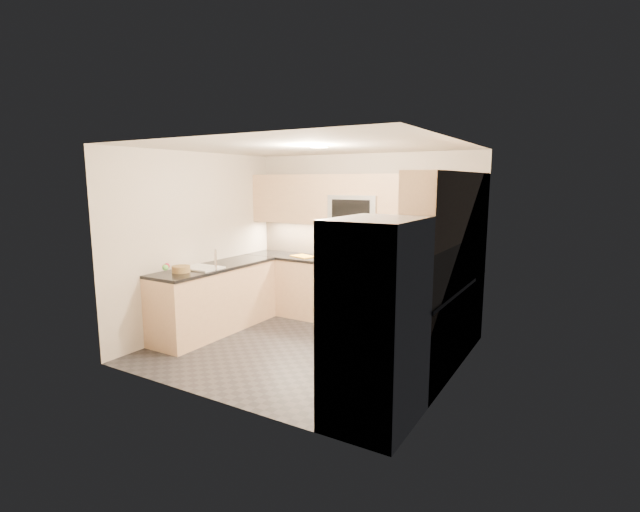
{
  "coord_description": "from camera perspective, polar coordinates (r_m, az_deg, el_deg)",
  "views": [
    {
      "loc": [
        3.0,
        -4.69,
        2.1
      ],
      "look_at": [
        0.0,
        0.35,
        1.15
      ],
      "focal_mm": 26.0,
      "sensor_mm": 36.0,
      "label": 1
    }
  ],
  "objects": [
    {
      "name": "sink_basin",
      "position": [
        6.44,
        -14.36,
        -2.01
      ],
      "size": [
        0.52,
        0.38,
        0.16
      ],
      "primitive_type": "cube",
      "color": "white",
      "rests_on": "base_cab_peninsula"
    },
    {
      "name": "upper_cab_back",
      "position": [
        6.82,
        4.66,
        6.86
      ],
      "size": [
        3.6,
        0.35,
        0.75
      ],
      "primitive_type": "cube",
      "color": "#D7AC82",
      "rests_on": "wall_back"
    },
    {
      "name": "microwave_door",
      "position": [
        6.62,
        3.76,
        5.72
      ],
      "size": [
        0.6,
        0.01,
        0.28
      ],
      "primitive_type": "cube",
      "color": "black",
      "rests_on": "microwave"
    },
    {
      "name": "cutting_board",
      "position": [
        7.2,
        -2.1,
        -0.03
      ],
      "size": [
        0.42,
        0.35,
        0.01
      ],
      "primitive_type": "cube",
      "rotation": [
        0.0,
        0.0,
        -0.32
      ],
      "color": "orange",
      "rests_on": "countertop_back_left"
    },
    {
      "name": "backsplash_back",
      "position": [
        7.02,
        5.2,
        1.77
      ],
      "size": [
        3.6,
        0.01,
        0.51
      ],
      "primitive_type": "cube",
      "color": "tan",
      "rests_on": "wall_back"
    },
    {
      "name": "base_cab_back_right",
      "position": [
        6.5,
        12.7,
        -5.73
      ],
      "size": [
        1.42,
        0.6,
        0.9
      ],
      "primitive_type": "cube",
      "color": "#D7AC82",
      "rests_on": "floor"
    },
    {
      "name": "microwave",
      "position": [
        6.8,
        4.55,
        5.81
      ],
      "size": [
        0.76,
        0.4,
        0.4
      ],
      "primitive_type": "cube",
      "color": "#AAAEB2",
      "rests_on": "upper_cab_back"
    },
    {
      "name": "fruit_pear",
      "position": [
        5.97,
        -18.49,
        -1.36
      ],
      "size": [
        0.07,
        0.07,
        0.07
      ],
      "primitive_type": "sphere",
      "color": "#60C454",
      "rests_on": "fruit_basket"
    },
    {
      "name": "fruit_basket",
      "position": [
        6.22,
        -16.73,
        -1.55
      ],
      "size": [
        0.29,
        0.29,
        0.08
      ],
      "primitive_type": "cylinder",
      "rotation": [
        0.0,
        0.0,
        0.28
      ],
      "color": "#9C7C49",
      "rests_on": "countertop_peninsula"
    },
    {
      "name": "wall_left",
      "position": [
        6.76,
        -14.79,
        1.68
      ],
      "size": [
        0.02,
        3.2,
        2.5
      ],
      "primitive_type": "cube",
      "color": "beige",
      "rests_on": "floor"
    },
    {
      "name": "oven_handle",
      "position": [
        6.51,
        2.59,
        -3.04
      ],
      "size": [
        0.6,
        0.02,
        0.02
      ],
      "primitive_type": "cylinder",
      "rotation": [
        0.0,
        1.57,
        0.0
      ],
      "color": "#B2B5BA",
      "rests_on": "gas_range"
    },
    {
      "name": "fruit_apple",
      "position": [
        6.08,
        -18.34,
        -1.18
      ],
      "size": [
        0.07,
        0.07,
        0.07
      ],
      "primitive_type": "sphere",
      "color": "red",
      "rests_on": "fruit_basket"
    },
    {
      "name": "utensil_bowl",
      "position": [
        6.16,
        15.35,
        -1.19
      ],
      "size": [
        0.36,
        0.36,
        0.17
      ],
      "primitive_type": "cylinder",
      "rotation": [
        0.0,
        0.0,
        0.24
      ],
      "color": "#55C662",
      "rests_on": "countertop_back_right"
    },
    {
      "name": "wall_back",
      "position": [
        7.02,
        5.23,
        2.22
      ],
      "size": [
        3.6,
        0.02,
        2.5
      ],
      "primitive_type": "cube",
      "color": "beige",
      "rests_on": "floor"
    },
    {
      "name": "gas_range",
      "position": [
        6.88,
        3.96,
        -4.66
      ],
      "size": [
        0.76,
        0.65,
        0.91
      ],
      "primitive_type": "cube",
      "color": "#A6A8AE",
      "rests_on": "floor"
    },
    {
      "name": "fridge_handle_right",
      "position": [
        4.34,
        3.37,
        -6.19
      ],
      "size": [
        0.02,
        0.02,
        1.2
      ],
      "primitive_type": "cylinder",
      "color": "#B2B5BA",
      "rests_on": "refrigerator"
    },
    {
      "name": "oven_door_glass",
      "position": [
        6.59,
        2.65,
        -5.3
      ],
      "size": [
        0.62,
        0.02,
        0.45
      ],
      "primitive_type": "cube",
      "color": "black",
      "rests_on": "gas_range"
    },
    {
      "name": "wall_right",
      "position": [
        4.92,
        16.17,
        -1.14
      ],
      "size": [
        0.02,
        3.2,
        2.5
      ],
      "primitive_type": "cube",
      "color": "beige",
      "rests_on": "floor"
    },
    {
      "name": "backsplash_right",
      "position": [
        5.36,
        17.31,
        -0.95
      ],
      "size": [
        0.01,
        2.3,
        0.51
      ],
      "primitive_type": "cube",
      "color": "tan",
      "rests_on": "wall_right"
    },
    {
      "name": "wall_front",
      "position": [
        4.39,
        -13.13,
        -2.23
      ],
      "size": [
        3.6,
        0.02,
        2.5
      ],
      "primitive_type": "cube",
      "color": "beige",
      "rests_on": "floor"
    },
    {
      "name": "countertop_right",
      "position": [
        5.2,
        13.22,
        -4.16
      ],
      "size": [
        0.63,
        1.7,
        0.04
      ],
      "primitive_type": "cube",
      "color": "black",
      "rests_on": "base_cab_right"
    },
    {
      "name": "fridge_handle_left",
      "position": [
        4.04,
        1.0,
        -7.37
      ],
      "size": [
        0.02,
        0.02,
        1.2
      ],
      "primitive_type": "cylinder",
      "color": "#B2B5BA",
      "rests_on": "refrigerator"
    },
    {
      "name": "ceiling",
      "position": [
        5.58,
        -1.89,
        13.3
      ],
      "size": [
        3.6,
        3.2,
        0.02
      ],
      "primitive_type": "cube",
      "color": "beige",
      "rests_on": "wall_back"
    },
    {
      "name": "countertop_back_right",
      "position": [
        6.4,
        12.85,
        -1.66
      ],
      "size": [
        1.42,
        0.63,
        0.04
      ],
      "primitive_type": "cube",
      "color": "black",
      "rests_on": "base_cab_back_right"
    },
    {
      "name": "dish_towel_check",
      "position": [
        6.55,
        2.32,
        -4.5
      ],
      "size": [
        0.15,
        0.02,
        0.29
      ],
      "primitive_type": "cube",
      "rotation": [
        0.0,
        0.0,
        0.04
      ],
      "color": "silver",
      "rests_on": "oven_handle"
    },
    {
      "name": "range_cooktop",
      "position": [
        6.78,
        4.0,
        -0.88
      ],
      "size": [
        0.76,
        0.65,
        0.03
      ],
      "primitive_type": "cube",
      "color": "black",
      "rests_on": "gas_range"
    },
    {
      "name": "countertop_peninsula",
      "position": [
        6.6,
        -12.85,
        -1.32
      ],
      "size": [
        0.63,
        2.0,
        0.04
      ],
      "primitive_type": "cube",
      "color": "black",
      "rests_on": "base_cab_peninsula"
    },
    {
      "name": "faucet",
      "position": [
        6.22,
        -12.74,
        -0.46
      ],
      "size": [
        0.03,
        0.03,
        0.28
      ],
      "primitive_type": "cylinder",
      "color": "silver",
      "rests_on": "countertop_peninsula"
    },
    {
      "name": "fruit_orange",
      "position": [
        6.05,
        -18.59,
        -1.26
      ],
      "size": [
        0.06,
        0.06,
        0.06
      ],
      "primitive_type": "sphere",
      "color": "orange",
      "rests_on": "fruit_basket"
    },
    {
      "name": "base_cab_right",
      "position": [
        5.33,
        13.04,
        -9.09
      ],
      "size": [
        0.6,
        1.7,
        0.9
      ],
      "primitive_type": "cube",
      "color": "#D7AC82",
      "rests_on": "floor"
    },
    {
      "name": "refrigerator",
      "position": [
        4.05,
        6.88,
        -8.14
      ],
      "size": [
        0.7,
        0.9,
        1.8
      ],
      "primitive_type": "cube",
      "color": "#ACADB4",
      "rests_on": "floor"
    },
    {
      "name": "upper_cab_right",
      "position": [
        5.16,
        15.35,
        5.81
      ],
      "size": [
        0.35,
        1.95,
        0.75
      ],
      "primitive_type": "cube",
      "color": "#D7AC82",
      "rests_on": "wall_right"
    },
    {
      "name": "floor",
      "position": [
        5.95,
        -1.76,
        -11.47
      ],
      "size": [
        3.6,
        3.2,
        0.0
      ],
      "primitive_type": "cube",
      "color": "#242429",
      "rests_on": "ground"
    },
    {
      "name": "base_cab_peninsula",
      "position": [
        6.71,
        -12.7,
        -5.27
      ],
      "size": [
        0.6,
        2.0,
        0.9
      ],
      "primitive_type": "cube",
      "color": "#D7AC82",
      "rests_on": "floor"
    },
    {
      "name": "countertop_back_left",
      "position": [
        7.35,
        -3.52,
        -0.05
      ],
      "size": [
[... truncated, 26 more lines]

